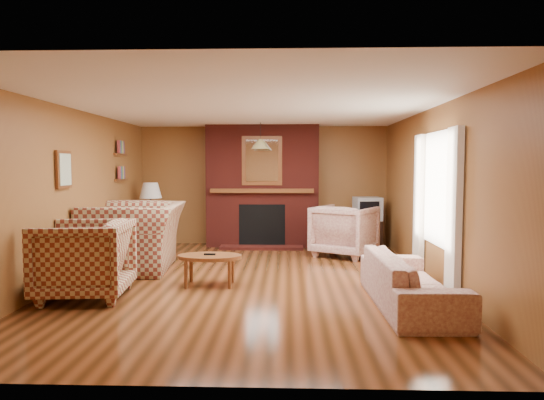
{
  "coord_description": "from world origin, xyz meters",
  "views": [
    {
      "loc": [
        0.51,
        -6.63,
        1.59
      ],
      "look_at": [
        0.27,
        0.6,
        1.09
      ],
      "focal_mm": 32.0,
      "sensor_mm": 36.0,
      "label": 1
    }
  ],
  "objects_px": {
    "plaid_loveseat": "(135,236)",
    "table_lamp": "(151,199)",
    "coffee_table": "(210,259)",
    "tv_stand": "(367,234)",
    "plaid_armchair": "(84,259)",
    "fireplace": "(263,187)",
    "floral_armchair": "(345,231)",
    "crt_tv": "(367,209)",
    "floral_sofa": "(410,281)",
    "side_table": "(151,234)"
  },
  "relations": [
    {
      "from": "plaid_loveseat",
      "to": "table_lamp",
      "type": "height_order",
      "value": "table_lamp"
    },
    {
      "from": "table_lamp",
      "to": "coffee_table",
      "type": "bearing_deg",
      "value": -60.1
    },
    {
      "from": "coffee_table",
      "to": "tv_stand",
      "type": "relative_size",
      "value": 1.58
    },
    {
      "from": "coffee_table",
      "to": "plaid_armchair",
      "type": "bearing_deg",
      "value": -154.49
    },
    {
      "from": "plaid_armchair",
      "to": "coffee_table",
      "type": "distance_m",
      "value": 1.57
    },
    {
      "from": "fireplace",
      "to": "floral_armchair",
      "type": "relative_size",
      "value": 2.41
    },
    {
      "from": "plaid_armchair",
      "to": "crt_tv",
      "type": "xyz_separation_m",
      "value": [
        4.0,
        3.74,
        0.29
      ]
    },
    {
      "from": "plaid_armchair",
      "to": "floral_sofa",
      "type": "relative_size",
      "value": 0.52
    },
    {
      "from": "floral_sofa",
      "to": "side_table",
      "type": "distance_m",
      "value": 5.39
    },
    {
      "from": "coffee_table",
      "to": "side_table",
      "type": "bearing_deg",
      "value": 119.9
    },
    {
      "from": "floral_armchair",
      "to": "coffee_table",
      "type": "height_order",
      "value": "floral_armchair"
    },
    {
      "from": "tv_stand",
      "to": "fireplace",
      "type": "bearing_deg",
      "value": 170.38
    },
    {
      "from": "plaid_armchair",
      "to": "tv_stand",
      "type": "xyz_separation_m",
      "value": [
        4.0,
        3.74,
        -0.2
      ]
    },
    {
      "from": "plaid_loveseat",
      "to": "side_table",
      "type": "bearing_deg",
      "value": -176.65
    },
    {
      "from": "floral_armchair",
      "to": "fireplace",
      "type": "bearing_deg",
      "value": -3.92
    },
    {
      "from": "table_lamp",
      "to": "tv_stand",
      "type": "relative_size",
      "value": 1.27
    },
    {
      "from": "plaid_loveseat",
      "to": "tv_stand",
      "type": "height_order",
      "value": "plaid_loveseat"
    },
    {
      "from": "plaid_loveseat",
      "to": "crt_tv",
      "type": "relative_size",
      "value": 2.92
    },
    {
      "from": "coffee_table",
      "to": "tv_stand",
      "type": "bearing_deg",
      "value": 49.86
    },
    {
      "from": "tv_stand",
      "to": "coffee_table",
      "type": "bearing_deg",
      "value": -134.61
    },
    {
      "from": "floral_armchair",
      "to": "crt_tv",
      "type": "height_order",
      "value": "crt_tv"
    },
    {
      "from": "side_table",
      "to": "tv_stand",
      "type": "xyz_separation_m",
      "value": [
        4.15,
        0.35,
        -0.02
      ]
    },
    {
      "from": "side_table",
      "to": "plaid_loveseat",
      "type": "bearing_deg",
      "value": -81.86
    },
    {
      "from": "fireplace",
      "to": "coffee_table",
      "type": "distance_m",
      "value": 3.4
    },
    {
      "from": "coffee_table",
      "to": "crt_tv",
      "type": "xyz_separation_m",
      "value": [
        2.59,
        3.06,
        0.41
      ]
    },
    {
      "from": "tv_stand",
      "to": "crt_tv",
      "type": "height_order",
      "value": "crt_tv"
    },
    {
      "from": "plaid_loveseat",
      "to": "coffee_table",
      "type": "height_order",
      "value": "plaid_loveseat"
    },
    {
      "from": "side_table",
      "to": "crt_tv",
      "type": "distance_m",
      "value": 4.19
    },
    {
      "from": "fireplace",
      "to": "floral_sofa",
      "type": "xyz_separation_m",
      "value": [
        1.9,
        -4.15,
        -0.89
      ]
    },
    {
      "from": "floral_sofa",
      "to": "crt_tv",
      "type": "bearing_deg",
      "value": -3.42
    },
    {
      "from": "fireplace",
      "to": "crt_tv",
      "type": "xyz_separation_m",
      "value": [
        2.05,
        -0.19,
        -0.41
      ]
    },
    {
      "from": "floral_armchair",
      "to": "tv_stand",
      "type": "bearing_deg",
      "value": -91.36
    },
    {
      "from": "plaid_armchair",
      "to": "side_table",
      "type": "distance_m",
      "value": 3.4
    },
    {
      "from": "coffee_table",
      "to": "crt_tv",
      "type": "relative_size",
      "value": 1.59
    },
    {
      "from": "plaid_loveseat",
      "to": "side_table",
      "type": "height_order",
      "value": "plaid_loveseat"
    },
    {
      "from": "floral_sofa",
      "to": "coffee_table",
      "type": "height_order",
      "value": "floral_sofa"
    },
    {
      "from": "tv_stand",
      "to": "floral_armchair",
      "type": "bearing_deg",
      "value": -126.5
    },
    {
      "from": "tv_stand",
      "to": "table_lamp",
      "type": "bearing_deg",
      "value": -179.65
    },
    {
      "from": "side_table",
      "to": "plaid_armchair",
      "type": "bearing_deg",
      "value": -87.47
    },
    {
      "from": "plaid_loveseat",
      "to": "plaid_armchair",
      "type": "height_order",
      "value": "plaid_loveseat"
    },
    {
      "from": "fireplace",
      "to": "plaid_armchair",
      "type": "relative_size",
      "value": 2.3
    },
    {
      "from": "floral_sofa",
      "to": "floral_armchair",
      "type": "relative_size",
      "value": 2.02
    },
    {
      "from": "plaid_loveseat",
      "to": "tv_stand",
      "type": "distance_m",
      "value": 4.43
    },
    {
      "from": "plaid_armchair",
      "to": "tv_stand",
      "type": "bearing_deg",
      "value": 127.51
    },
    {
      "from": "plaid_armchair",
      "to": "tv_stand",
      "type": "distance_m",
      "value": 5.48
    },
    {
      "from": "floral_armchair",
      "to": "tv_stand",
      "type": "relative_size",
      "value": 1.83
    },
    {
      "from": "side_table",
      "to": "crt_tv",
      "type": "bearing_deg",
      "value": 4.74
    },
    {
      "from": "coffee_table",
      "to": "floral_armchair",
      "type": "bearing_deg",
      "value": 47.15
    },
    {
      "from": "side_table",
      "to": "table_lamp",
      "type": "distance_m",
      "value": 0.68
    },
    {
      "from": "plaid_loveseat",
      "to": "table_lamp",
      "type": "xyz_separation_m",
      "value": [
        -0.25,
        1.75,
        0.47
      ]
    }
  ]
}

